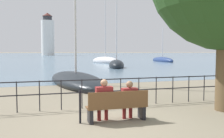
{
  "coord_description": "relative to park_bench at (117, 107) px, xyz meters",
  "views": [
    {
      "loc": [
        -2.15,
        -6.88,
        2.04
      ],
      "look_at": [
        0.0,
        0.5,
        1.49
      ],
      "focal_mm": 40.0,
      "sensor_mm": 36.0,
      "label": 1
    }
  ],
  "objects": [
    {
      "name": "promenade_railing",
      "position": [
        0.0,
        1.9,
        0.26
      ],
      "size": [
        13.08,
        0.04,
        1.05
      ],
      "color": "black",
      "rests_on": "ground_plane"
    },
    {
      "name": "seated_person_right",
      "position": [
        0.39,
        0.08,
        0.22
      ],
      "size": [
        0.46,
        0.35,
        1.17
      ],
      "color": "maroon",
      "rests_on": "ground_plane"
    },
    {
      "name": "sailboat_0",
      "position": [
        8.91,
        35.29,
        -0.05
      ],
      "size": [
        4.78,
        6.94,
        13.0
      ],
      "rotation": [
        0.0,
        0.0,
        0.43
      ],
      "color": "silver",
      "rests_on": "ground_plane"
    },
    {
      "name": "sailboat_2",
      "position": [
        -0.0,
        8.63,
        -0.17
      ],
      "size": [
        3.58,
        8.55,
        11.26
      ],
      "rotation": [
        0.0,
        0.0,
        0.13
      ],
      "color": "black",
      "rests_on": "ground_plane"
    },
    {
      "name": "sailboat_3",
      "position": [
        7.08,
        22.85,
        -0.05
      ],
      "size": [
        3.21,
        5.45,
        12.71
      ],
      "rotation": [
        0.0,
        0.0,
        -0.28
      ],
      "color": "black",
      "rests_on": "ground_plane"
    },
    {
      "name": "harbor_water",
      "position": [
        0.0,
        158.36,
        -0.43
      ],
      "size": [
        600.0,
        300.0,
        0.01
      ],
      "color": "slate",
      "rests_on": "ground_plane"
    },
    {
      "name": "sailboat_1",
      "position": [
        21.16,
        37.65,
        -0.15
      ],
      "size": [
        1.95,
        8.24,
        7.22
      ],
      "rotation": [
        0.0,
        0.0,
        -0.02
      ],
      "color": "navy",
      "rests_on": "ground_plane"
    },
    {
      "name": "harbor_lighthouse",
      "position": [
        1.95,
        119.78,
        9.22
      ],
      "size": [
        6.18,
        6.18,
        20.74
      ],
      "color": "white",
      "rests_on": "ground_plane"
    },
    {
      "name": "park_bench",
      "position": [
        0.0,
        0.0,
        0.0
      ],
      "size": [
        1.78,
        0.45,
        0.9
      ],
      "color": "brown",
      "rests_on": "ground_plane"
    },
    {
      "name": "seated_person_left",
      "position": [
        -0.39,
        0.07,
        0.25
      ],
      "size": [
        0.48,
        0.35,
        1.24
      ],
      "color": "maroon",
      "rests_on": "ground_plane"
    },
    {
      "name": "ground_plane",
      "position": [
        0.0,
        0.06,
        -0.43
      ],
      "size": [
        1000.0,
        1000.0,
        0.0
      ],
      "primitive_type": "plane",
      "color": "#7A705B"
    },
    {
      "name": "closed_umbrella",
      "position": [
        -1.08,
        0.09,
        0.14
      ],
      "size": [
        0.09,
        0.09,
        1.02
      ],
      "color": "black",
      "rests_on": "ground_plane"
    }
  ]
}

